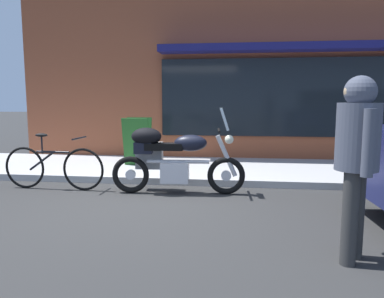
# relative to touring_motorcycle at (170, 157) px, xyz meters

# --- Properties ---
(ground_plane) EXTENTS (80.00, 80.00, 0.00)m
(ground_plane) POSITION_rel_touring_motorcycle_xyz_m (-0.27, -0.63, -0.59)
(ground_plane) COLOR #2C2C2C
(touring_motorcycle) EXTENTS (2.14, 0.62, 1.38)m
(touring_motorcycle) POSITION_rel_touring_motorcycle_xyz_m (0.00, 0.00, 0.00)
(touring_motorcycle) COLOR black
(touring_motorcycle) RESTS_ON ground_plane
(parked_bicycle) EXTENTS (1.76, 0.48, 0.95)m
(parked_bicycle) POSITION_rel_touring_motorcycle_xyz_m (-1.98, -0.00, -0.21)
(parked_bicycle) COLOR black
(parked_bicycle) RESTS_ON ground_plane
(pedestrian_walking) EXTENTS (0.41, 0.56, 1.71)m
(pedestrian_walking) POSITION_rel_touring_motorcycle_xyz_m (2.14, -2.31, 0.48)
(pedestrian_walking) COLOR #313131
(pedestrian_walking) RESTS_ON ground_plane
(sandwich_board_sign) EXTENTS (0.55, 0.43, 1.00)m
(sandwich_board_sign) POSITION_rel_touring_motorcycle_xyz_m (-1.04, 1.83, 0.03)
(sandwich_board_sign) COLOR #1E511E
(sandwich_board_sign) RESTS_ON sidewalk_curb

